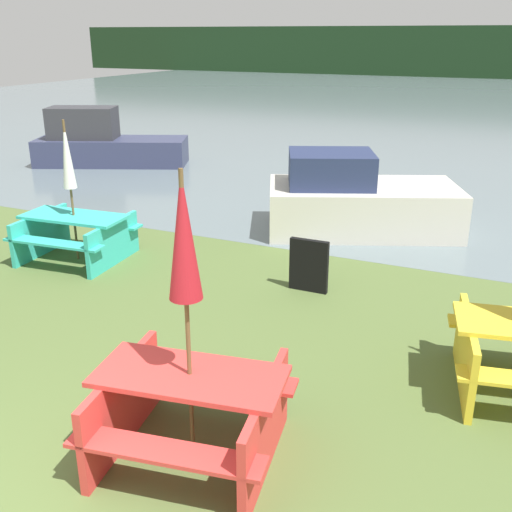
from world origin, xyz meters
The scene contains 9 objects.
water centered at (0.00, 31.90, 0.00)m, with size 60.00×50.00×0.00m.
far_treeline centered at (0.00, 51.90, 2.00)m, with size 80.00×1.60×4.00m.
picnic_table_red centered at (0.83, 1.74, 0.47)m, with size 1.76×1.62×0.79m.
picnic_table_teal centered at (-3.24, 5.11, 0.44)m, with size 1.74×1.51×0.73m.
umbrella_crimson centered at (0.83, 1.74, 1.94)m, with size 0.26×0.26×2.48m.
umbrella_white centered at (-3.24, 5.11, 1.64)m, with size 0.20×0.20×2.20m.
boat centered at (0.40, 8.40, 0.55)m, with size 3.75×2.88×1.43m.
boat_second centered at (-7.47, 11.28, 0.56)m, with size 4.22×2.80×1.54m.
signboard centered at (0.54, 5.44, 0.38)m, with size 0.55×0.08×0.75m.
Camera 1 is at (3.07, -1.87, 3.38)m, focal length 42.00 mm.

